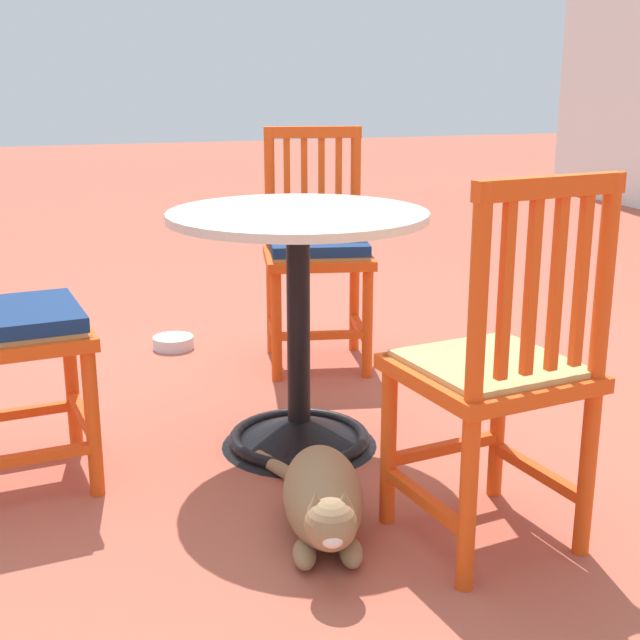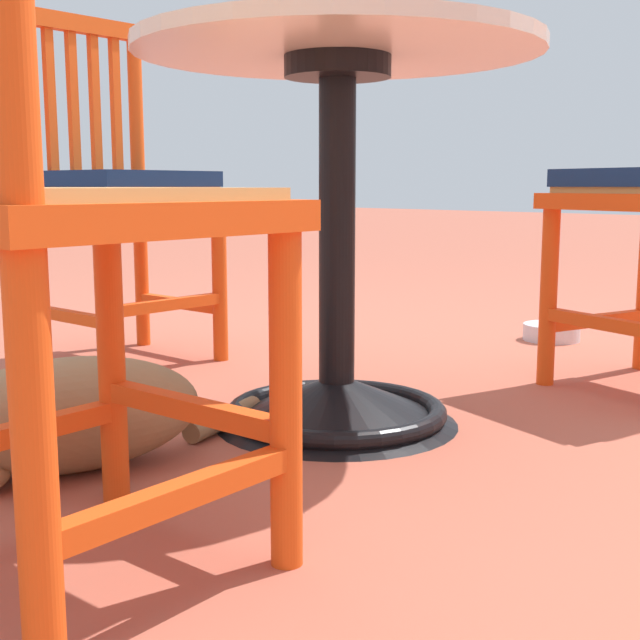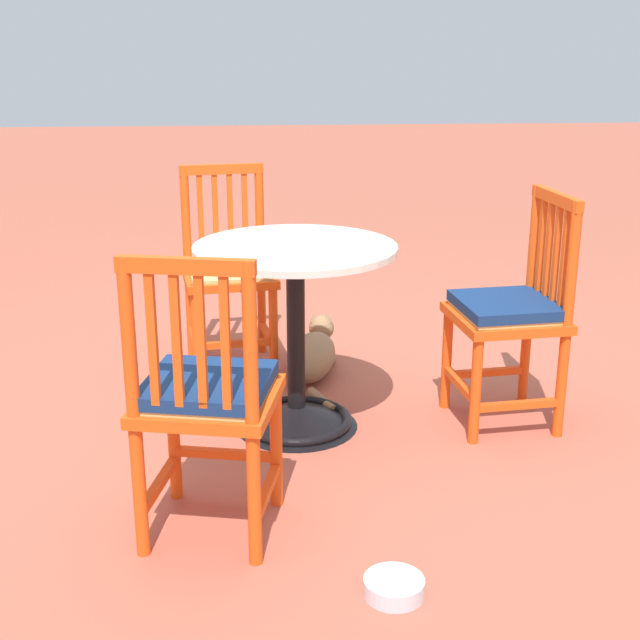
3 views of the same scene
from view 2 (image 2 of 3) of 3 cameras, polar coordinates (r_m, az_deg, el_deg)
ground_plane at (r=1.67m, az=3.55°, el=-7.19°), size 24.00×24.00×0.00m
cafe_table at (r=1.63m, az=1.15°, el=2.67°), size 0.76×0.76×0.73m
orange_chair_near_fence at (r=2.29m, az=-13.36°, el=8.34°), size 0.44×0.44×0.91m
orange_chair_by_planter at (r=0.99m, az=-17.71°, el=6.78°), size 0.45×0.45×0.91m
tabby_cat at (r=1.44m, az=-18.05°, el=-6.29°), size 0.75×0.30×0.23m
pet_water_bowl at (r=2.66m, az=15.40°, el=-0.80°), size 0.17×0.17×0.05m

